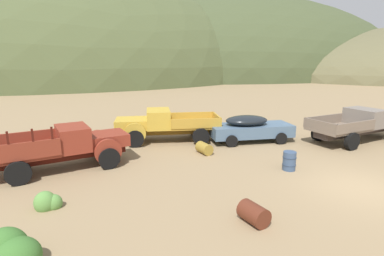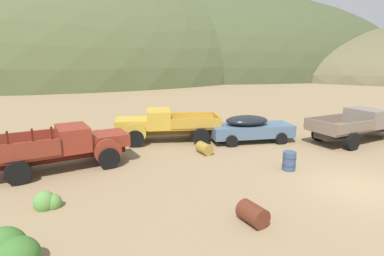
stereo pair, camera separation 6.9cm
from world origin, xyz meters
TOP-DOWN VIEW (x-y plane):
  - ground_plane at (0.00, 0.00)m, footprint 300.00×300.00m
  - hill_far_left at (-18.43, 74.98)m, footprint 101.36×77.36m
  - hill_distant at (29.80, 74.91)m, footprint 103.91×64.54m
  - truck_rust_red at (-10.66, 5.55)m, footprint 6.05×3.36m
  - truck_faded_yellow at (-6.00, 8.79)m, footprint 6.27×3.08m
  - car_chalk_blue at (-0.76, 7.21)m, footprint 5.21×2.34m
  - truck_primer_gray at (5.72, 5.63)m, footprint 6.80×3.36m
  - oil_drum_tipped at (-4.31, 5.75)m, footprint 0.75×1.01m
  - oil_drum_by_truck at (-1.47, 2.46)m, footprint 0.60×0.60m
  - oil_drum_foreground at (-5.08, -1.08)m, footprint 0.81×1.00m
  - bush_near_barrel at (-11.12, 1.69)m, footprint 0.88×0.64m
  - bush_lone_scrub at (-11.50, -1.11)m, footprint 1.38×1.27m

SIDE VIEW (x-z plane):
  - ground_plane at x=0.00m, z-range 0.00..0.00m
  - hill_far_left at x=-18.43m, z-range -25.03..25.03m
  - hill_distant at x=29.80m, z-range -21.85..21.85m
  - bush_near_barrel at x=-11.12m, z-range -0.20..0.57m
  - oil_drum_tipped at x=-4.31m, z-range 0.00..0.57m
  - bush_lone_scrub at x=-11.50m, z-range -0.28..0.85m
  - oil_drum_foreground at x=-5.08m, z-range 0.00..0.61m
  - oil_drum_by_truck at x=-1.47m, z-range 0.00..0.84m
  - car_chalk_blue at x=-0.76m, z-range 0.03..1.60m
  - truck_rust_red at x=-10.66m, z-range -0.09..2.07m
  - truck_primer_gray at x=5.72m, z-range 0.05..1.94m
  - truck_faded_yellow at x=-6.00m, z-range 0.06..1.95m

